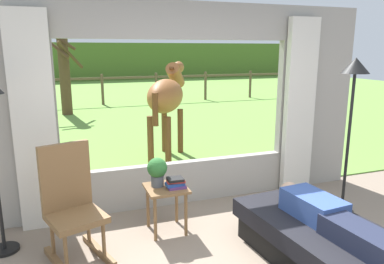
{
  "coord_description": "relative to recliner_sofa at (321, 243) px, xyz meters",
  "views": [
    {
      "loc": [
        -1.39,
        -2.07,
        1.98
      ],
      "look_at": [
        0.0,
        1.8,
        1.05
      ],
      "focal_mm": 34.13,
      "sensor_mm": 36.0,
      "label": 1
    }
  ],
  "objects": [
    {
      "name": "back_wall_with_window",
      "position": [
        -0.79,
        1.84,
        1.03
      ],
      "size": [
        5.2,
        0.12,
        2.55
      ],
      "color": "#9E998E",
      "rests_on": "ground_plane"
    },
    {
      "name": "curtain_panel_left",
      "position": [
        -2.48,
        1.7,
        0.98
      ],
      "size": [
        0.44,
        0.1,
        2.4
      ],
      "primitive_type": "cube",
      "color": "silver",
      "rests_on": "ground_plane"
    },
    {
      "name": "curtain_panel_right",
      "position": [
        0.9,
        1.7,
        0.98
      ],
      "size": [
        0.44,
        0.1,
        2.4
      ],
      "primitive_type": "cube",
      "color": "silver",
      "rests_on": "ground_plane"
    },
    {
      "name": "outdoor_pasture_lawn",
      "position": [
        -0.79,
        12.74,
        -0.21
      ],
      "size": [
        36.0,
        21.68,
        0.02
      ],
      "primitive_type": "cube",
      "color": "olive",
      "rests_on": "ground_plane"
    },
    {
      "name": "distant_hill_ridge",
      "position": [
        -0.79,
        22.58,
        0.98
      ],
      "size": [
        36.0,
        2.0,
        2.4
      ],
      "primitive_type": "cube",
      "color": "#4A6828",
      "rests_on": "ground_plane"
    },
    {
      "name": "recliner_sofa",
      "position": [
        0.0,
        0.0,
        0.0
      ],
      "size": [
        1.04,
        1.77,
        0.42
      ],
      "rotation": [
        0.0,
        0.0,
        0.09
      ],
      "color": "black",
      "rests_on": "ground_plane"
    },
    {
      "name": "reclining_person",
      "position": [
        -0.0,
        -0.05,
        0.3
      ],
      "size": [
        0.39,
        1.44,
        0.22
      ],
      "rotation": [
        0.0,
        0.0,
        0.09
      ],
      "color": "#334C8C",
      "rests_on": "recliner_sofa"
    },
    {
      "name": "rocking_chair",
      "position": [
        -2.16,
        0.94,
        0.33
      ],
      "size": [
        0.65,
        0.79,
        1.12
      ],
      "rotation": [
        0.0,
        0.0,
        0.33
      ],
      "color": "brown",
      "rests_on": "ground_plane"
    },
    {
      "name": "side_table",
      "position": [
        -1.18,
        1.12,
        0.21
      ],
      "size": [
        0.44,
        0.44,
        0.52
      ],
      "color": "brown",
      "rests_on": "ground_plane"
    },
    {
      "name": "potted_plant",
      "position": [
        -1.26,
        1.18,
        0.48
      ],
      "size": [
        0.22,
        0.22,
        0.32
      ],
      "color": "#4C5156",
      "rests_on": "side_table"
    },
    {
      "name": "book_stack",
      "position": [
        -1.09,
        1.06,
        0.36
      ],
      "size": [
        0.22,
        0.15,
        0.11
      ],
      "color": "#59336B",
      "rests_on": "side_table"
    },
    {
      "name": "floor_lamp_right",
      "position": [
        1.01,
        0.84,
        1.31
      ],
      "size": [
        0.32,
        0.32,
        1.89
      ],
      "color": "black",
      "rests_on": "ground_plane"
    },
    {
      "name": "horse",
      "position": [
        -0.38,
        3.86,
        0.94
      ],
      "size": [
        1.27,
        1.71,
        1.73
      ],
      "rotation": [
        0.0,
        0.0,
        -0.56
      ],
      "color": "brown",
      "rests_on": "outdoor_pasture_lawn"
    },
    {
      "name": "pasture_tree",
      "position": [
        -2.06,
        9.25,
        1.24
      ],
      "size": [
        1.17,
        0.76,
        2.76
      ],
      "color": "#4C3823",
      "rests_on": "outdoor_pasture_lawn"
    },
    {
      "name": "pasture_fence_line",
      "position": [
        -0.79,
        10.98,
        0.53
      ],
      "size": [
        16.1,
        0.1,
        1.1
      ],
      "color": "brown",
      "rests_on": "outdoor_pasture_lawn"
    }
  ]
}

